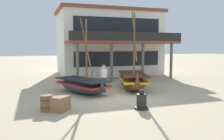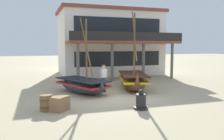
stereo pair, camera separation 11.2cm
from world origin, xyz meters
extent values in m
plane|color=tan|center=(0.00, 0.00, 0.00)|extent=(120.00, 120.00, 0.00)
ellipsoid|color=#2D333D|center=(-1.62, 1.77, 0.42)|extent=(2.89, 3.99, 0.84)
cube|color=red|center=(-1.62, 1.77, 0.53)|extent=(2.84, 3.87, 0.10)
cube|color=black|center=(-1.62, 1.77, 0.81)|extent=(2.90, 3.95, 0.06)
cone|color=#2D333D|center=(-0.87, 0.15, 0.80)|extent=(0.39, 0.39, 0.59)
cylinder|color=brown|center=(-1.43, 1.35, 2.46)|extent=(0.10, 0.10, 3.73)
cylinder|color=brown|center=(-1.43, 1.35, 2.74)|extent=(0.56, 1.09, 3.41)
cube|color=brown|center=(-1.74, 2.03, 0.72)|extent=(1.32, 0.73, 0.06)
ellipsoid|color=brown|center=(1.71, 1.89, 0.53)|extent=(2.48, 4.08, 1.05)
cube|color=gold|center=(1.71, 1.89, 0.66)|extent=(2.45, 3.94, 0.13)
cube|color=#351E13|center=(1.71, 1.89, 1.01)|extent=(2.50, 4.02, 0.07)
cone|color=brown|center=(1.22, 0.13, 1.00)|extent=(0.37, 0.37, 0.74)
cylinder|color=brown|center=(1.59, 1.43, 2.76)|extent=(0.10, 0.10, 4.06)
cylinder|color=brown|center=(1.59, 1.43, 3.47)|extent=(0.63, 2.04, 3.12)
cube|color=brown|center=(1.79, 2.17, 0.89)|extent=(1.42, 0.54, 0.06)
cylinder|color=#33333D|center=(-0.30, 1.71, 0.44)|extent=(0.26, 0.26, 0.88)
cube|color=silver|center=(-0.30, 1.71, 1.15)|extent=(0.41, 0.31, 0.54)
sphere|color=beige|center=(-0.30, 1.71, 1.54)|extent=(0.22, 0.22, 0.22)
cylinder|color=#2D2823|center=(-0.30, 1.71, 1.66)|extent=(0.24, 0.24, 0.05)
cylinder|color=black|center=(0.16, -2.61, 0.05)|extent=(0.63, 0.63, 0.10)
cylinder|color=black|center=(0.16, -2.61, 0.39)|extent=(0.44, 0.44, 0.57)
sphere|color=black|center=(0.16, -2.61, 0.75)|extent=(0.24, 0.24, 0.24)
cylinder|color=brown|center=(-3.85, -1.61, 0.35)|extent=(0.52, 0.52, 0.70)
torus|color=black|center=(-3.85, -1.61, 0.50)|extent=(0.56, 0.56, 0.03)
torus|color=black|center=(-3.85, -1.61, 0.20)|extent=(0.56, 0.56, 0.03)
cube|color=olive|center=(-3.36, -1.70, 0.32)|extent=(1.07, 1.07, 0.63)
cube|color=white|center=(2.98, 11.13, 3.01)|extent=(9.60, 6.18, 6.01)
cube|color=brown|center=(2.98, 11.13, 6.16)|extent=(9.99, 6.43, 0.30)
cube|color=black|center=(2.98, 8.01, 1.65)|extent=(8.07, 0.06, 1.32)
cube|color=black|center=(2.98, 8.01, 4.66)|extent=(8.07, 0.06, 1.32)
cube|color=brown|center=(2.98, 6.75, 3.11)|extent=(9.60, 2.59, 0.20)
cylinder|color=#666056|center=(-1.13, 5.84, 1.50)|extent=(0.24, 0.24, 3.01)
cylinder|color=#666056|center=(1.61, 5.84, 1.50)|extent=(0.24, 0.24, 3.01)
cylinder|color=#666056|center=(4.36, 5.84, 1.50)|extent=(0.24, 0.24, 3.01)
cylinder|color=#666056|center=(7.10, 5.84, 1.50)|extent=(0.24, 0.24, 3.01)
cube|color=black|center=(2.98, 5.50, 3.56)|extent=(9.60, 0.08, 0.70)
camera|label=1|loc=(-4.36, -11.84, 2.77)|focal=37.64mm
camera|label=2|loc=(-4.25, -11.87, 2.77)|focal=37.64mm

